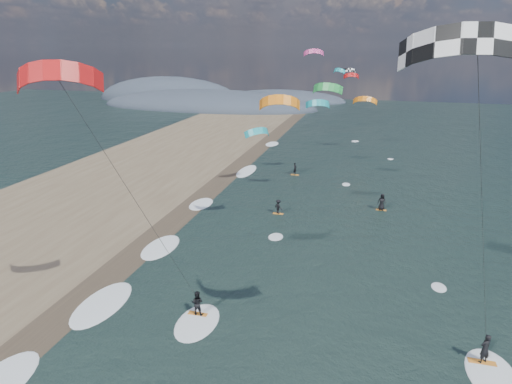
# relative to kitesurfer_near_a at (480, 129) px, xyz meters

# --- Properties ---
(wet_sand_strip) EXTENTS (3.00, 240.00, 0.00)m
(wet_sand_strip) POSITION_rel_kitesurfer_near_a_xyz_m (-22.38, 8.33, -13.90)
(wet_sand_strip) COLOR #382D23
(wet_sand_strip) RESTS_ON ground
(coastal_hills) EXTENTS (80.00, 41.00, 15.00)m
(coastal_hills) POSITION_rel_kitesurfer_near_a_xyz_m (-55.22, 106.19, -13.91)
(coastal_hills) COLOR #3D4756
(coastal_hills) RESTS_ON ground
(kitesurfer_near_a) EXTENTS (7.83, 8.36, 17.91)m
(kitesurfer_near_a) POSITION_rel_kitesurfer_near_a_xyz_m (0.00, 0.00, 0.00)
(kitesurfer_near_a) COLOR orange
(kitesurfer_near_a) RESTS_ON ground
(kitesurfer_near_b) EXTENTS (7.11, 8.87, 16.64)m
(kitesurfer_near_b) POSITION_rel_kitesurfer_near_a_xyz_m (-16.24, 0.70, -2.93)
(kitesurfer_near_b) COLOR orange
(kitesurfer_near_b) RESTS_ON ground
(far_kitesurfers) EXTENTS (12.48, 15.42, 1.84)m
(far_kitesurfers) POSITION_rel_kitesurfer_near_a_xyz_m (-8.55, 28.23, -13.05)
(far_kitesurfers) COLOR orange
(far_kitesurfers) RESTS_ON ground
(bg_kite_field) EXTENTS (14.80, 70.70, 10.06)m
(bg_kite_field) POSITION_rel_kitesurfer_near_a_xyz_m (-10.85, 49.64, -2.58)
(bg_kite_field) COLOR orange
(bg_kite_field) RESTS_ON ground
(shoreline_surf) EXTENTS (2.40, 79.40, 0.11)m
(shoreline_surf) POSITION_rel_kitesurfer_near_a_xyz_m (-21.18, 13.08, -13.91)
(shoreline_surf) COLOR white
(shoreline_surf) RESTS_ON ground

